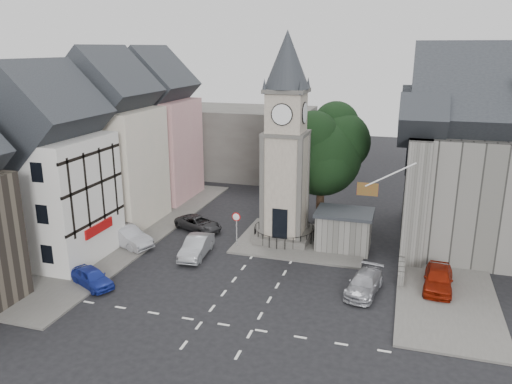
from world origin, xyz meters
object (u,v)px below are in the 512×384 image
(car_east_red, at_px, (438,278))
(stone_shelter, at_px, (344,230))
(pedestrian, at_px, (436,251))
(car_west_blue, at_px, (92,277))
(clock_tower, at_px, (286,141))

(car_east_red, bearing_deg, stone_shelter, 147.66)
(stone_shelter, bearing_deg, pedestrian, -5.87)
(car_east_red, height_order, pedestrian, pedestrian)
(stone_shelter, distance_m, pedestrian, 6.77)
(car_west_blue, height_order, pedestrian, pedestrian)
(car_east_red, bearing_deg, pedestrian, 94.08)
(car_west_blue, bearing_deg, car_east_red, -47.77)
(clock_tower, relative_size, car_east_red, 3.70)
(clock_tower, relative_size, car_west_blue, 4.45)
(clock_tower, xyz_separation_m, car_west_blue, (-10.06, -11.52, -7.50))
(car_east_red, distance_m, pedestrian, 4.26)
(stone_shelter, xyz_separation_m, pedestrian, (6.70, -0.69, -0.64))
(stone_shelter, bearing_deg, clock_tower, 174.16)
(stone_shelter, distance_m, car_east_red, 8.36)
(car_west_blue, relative_size, pedestrian, 2.01)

